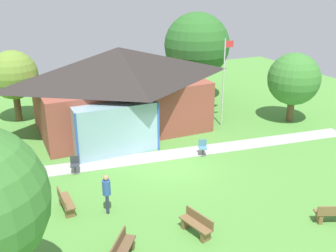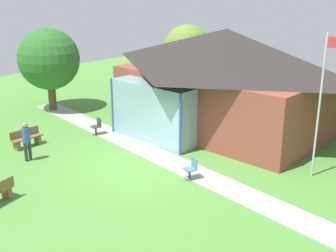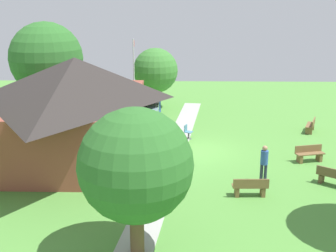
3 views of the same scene
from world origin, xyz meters
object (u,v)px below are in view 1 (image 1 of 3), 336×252
Objects in this scene: patio_chair_west at (75,165)px; tree_behind_pavilion_left at (13,75)px; bench_front_center at (197,225)px; tree_east_hedge at (294,79)px; pavilion at (120,88)px; bench_front_left at (122,249)px; flagpole at (224,79)px; bench_mid_left at (65,202)px; patio_chair_lawn_spare at (203,148)px; visitor_strolling_lawn at (107,191)px; tree_behind_pavilion_right at (197,46)px; bench_front_right at (334,214)px.

tree_behind_pavilion_left is at bearing -65.42° from patio_chair_west.
bench_front_center is 14.73m from tree_east_hedge.
pavilion reaches higher than bench_front_left.
bench_front_center is at bearing -73.00° from tree_behind_pavilion_left.
flagpole is at bearing -50.46° from bench_front_center.
bench_mid_left is 1.76× the size of patio_chair_lawn_spare.
tree_east_hedge is at bearing 125.57° from visitor_strolling_lawn.
patio_chair_west is at bearing -78.90° from tree_behind_pavilion_left.
tree_behind_pavilion_right is 8.14m from tree_east_hedge.
bench_front_left is (-8.41, 1.44, 0.00)m from bench_front_right.
patio_chair_lawn_spare and patio_chair_west have the same top height.
tree_east_hedge is at bearing 80.43° from bench_front_right.
bench_front_left is 17.37m from tree_east_hedge.
flagpole reaches higher than bench_mid_left.
bench_front_left is (-10.17, -9.90, -2.72)m from flagpole.
tree_behind_pavilion_right reaches higher than bench_mid_left.
bench_front_right is 0.33× the size of tree_behind_pavilion_left.
patio_chair_lawn_spare is (6.77, 6.39, 0.01)m from bench_front_left.
flagpole is at bearing 139.04° from visitor_strolling_lawn.
pavilion is 6.38× the size of visitor_strolling_lawn.
bench_front_left is 0.22× the size of tree_behind_pavilion_right.
bench_mid_left is (-4.27, 3.71, 0.00)m from bench_front_center.
flagpole is 12.33m from bench_front_center.
tree_behind_pavilion_right is (3.11, 17.51, 3.79)m from bench_front_right.
pavilion is 7.60× the size of bench_front_left.
bench_front_center is 3.07m from bench_front_left.
tree_behind_pavilion_right is (1.35, 6.17, 1.07)m from flagpole.
visitor_strolling_lawn is at bearing 29.02° from bench_front_center.
bench_mid_left is 0.32× the size of tree_behind_pavilion_left.
flagpole is 12.13m from visitor_strolling_lawn.
bench_front_left is 16.76m from tree_behind_pavilion_left.
tree_behind_pavilion_right is at bearing 153.52° from visitor_strolling_lawn.
visitor_strolling_lawn reaches higher than bench_front_center.
pavilion is at bearing 159.84° from flagpole.
patio_chair_lawn_spare is at bearing -173.24° from patio_chair_west.
patio_chair_west is at bearing -129.39° from pavilion.
tree_behind_pavilion_left is at bearing -156.27° from visitor_strolling_lawn.
bench_mid_left is at bearing -125.40° from bench_front_left.
flagpole reaches higher than bench_front_left.
bench_front_center is 1.07× the size of bench_front_left.
flagpole is at bearing -111.58° from patio_chair_lawn_spare.
pavilion reaches higher than visitor_strolling_lawn.
flagpole is 6.59× the size of patio_chair_west.
flagpole is at bearing -20.16° from pavilion.
tree_east_hedge reaches higher than visitor_strolling_lawn.
pavilion is 10.03m from bench_mid_left.
bench_front_left is at bearing 104.19° from patio_chair_west.
flagpole is 5.59m from patio_chair_lawn_spare.
tree_behind_pavilion_right is 13.46m from tree_behind_pavilion_left.
bench_front_right is 1.03× the size of bench_mid_left.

